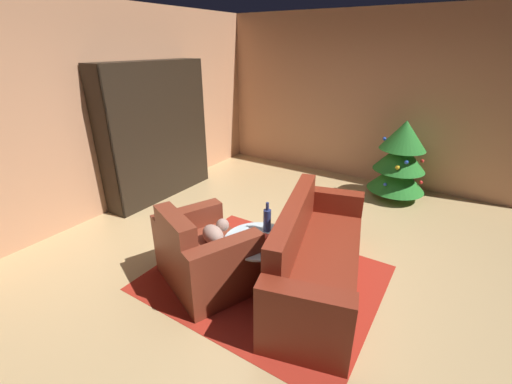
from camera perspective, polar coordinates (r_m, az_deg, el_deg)
name	(u,v)px	position (r m, az deg, el deg)	size (l,w,h in m)	color
ground_plane	(275,256)	(3.92, 3.29, -10.82)	(7.16, 7.16, 0.00)	tan
wall_back	(366,99)	(6.11, 18.18, 14.73)	(5.33, 0.06, 2.76)	tan
wall_left	(110,112)	(5.12, -23.55, 12.38)	(0.06, 6.09, 2.76)	tan
area_rug	(265,277)	(3.60, 1.50, -14.31)	(2.23, 1.86, 0.01)	#9F2518
bookshelf_unit	(164,133)	(5.41, -15.42, 9.66)	(0.37, 1.80, 2.02)	black
armchair_red	(204,255)	(3.42, -8.80, -10.58)	(1.17, 1.06, 0.83)	maroon
couch_red	(315,259)	(3.41, 10.02, -11.13)	(1.20, 2.11, 0.86)	maroon
coffee_table	(259,243)	(3.35, 0.53, -8.73)	(0.70, 0.70, 0.47)	black
book_stack_on_table	(257,238)	(3.28, 0.19, -7.78)	(0.22, 0.14, 0.07)	#D4BF4E
bottle_on_table	(267,220)	(3.41, 1.91, -4.72)	(0.08, 0.08, 0.32)	navy
decorated_tree	(400,159)	(5.53, 23.29, 5.10)	(0.84, 0.84, 1.22)	brown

